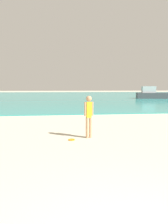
% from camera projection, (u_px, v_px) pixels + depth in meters
% --- Properties ---
extents(water, '(160.00, 60.00, 0.06)m').
position_uv_depth(water, '(67.00, 96.00, 42.61)').
color(water, teal).
rests_on(water, ground).
extents(person_standing, '(0.35, 0.21, 1.58)m').
position_uv_depth(person_standing, '(89.00, 114.00, 7.08)').
color(person_standing, tan).
rests_on(person_standing, ground).
extents(frisbee, '(0.24, 0.24, 0.03)m').
position_uv_depth(frisbee, '(72.00, 140.00, 6.88)').
color(frisbee, orange).
rests_on(frisbee, ground).
extents(boat_near, '(6.09, 3.10, 1.98)m').
position_uv_depth(boat_near, '(154.00, 94.00, 31.28)').
color(boat_near, '#4C4C51').
rests_on(boat_near, water).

